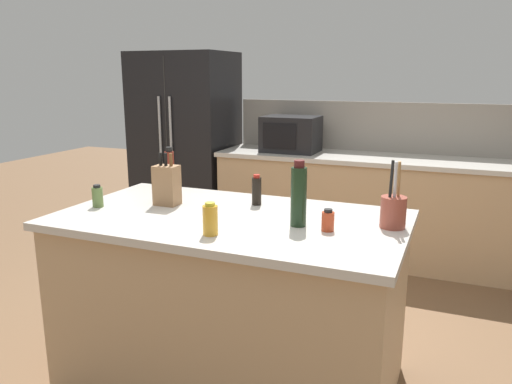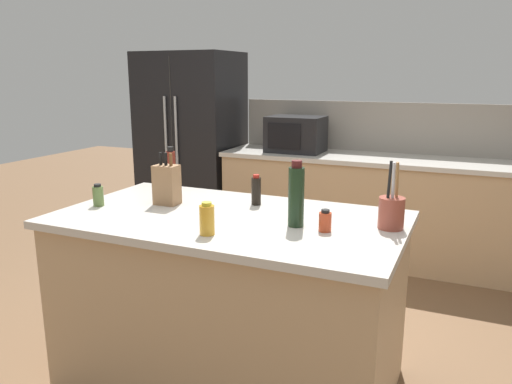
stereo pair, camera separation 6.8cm
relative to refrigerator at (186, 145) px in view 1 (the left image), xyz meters
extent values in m
plane|color=brown|center=(1.57, -2.25, -0.93)|extent=(14.00, 14.00, 0.00)
cube|color=tan|center=(1.87, -0.05, -0.48)|extent=(2.66, 0.62, 0.90)
cube|color=beige|center=(1.87, -0.05, -0.01)|extent=(2.70, 0.66, 0.04)
cube|color=gray|center=(1.87, 0.27, 0.24)|extent=(2.66, 0.03, 0.46)
cube|color=tan|center=(1.57, -2.25, -0.48)|extent=(1.71, 0.93, 0.90)
cube|color=beige|center=(1.57, -2.25, -0.01)|extent=(1.77, 0.99, 0.04)
cube|color=black|center=(0.00, 0.00, 0.00)|extent=(0.96, 0.72, 1.86)
cube|color=#2D2D2D|center=(0.00, -0.36, 0.00)|extent=(0.01, 0.00, 1.77)
cylinder|color=#ADB2B7|center=(-0.06, -0.38, 0.00)|extent=(0.02, 0.02, 1.03)
cylinder|color=#ADB2B7|center=(0.06, -0.38, 0.00)|extent=(0.02, 0.02, 1.03)
cube|color=black|center=(1.16, -0.05, 0.17)|extent=(0.51, 0.38, 0.33)
cube|color=black|center=(1.11, -0.24, 0.17)|extent=(0.32, 0.01, 0.23)
cube|color=#936B47|center=(1.15, -2.17, 0.12)|extent=(0.13, 0.10, 0.22)
cylinder|color=black|center=(1.12, -2.17, 0.26)|extent=(0.02, 0.02, 0.07)
cylinder|color=black|center=(1.15, -2.17, 0.26)|extent=(0.02, 0.02, 0.07)
cylinder|color=brown|center=(1.18, -2.17, 0.26)|extent=(0.02, 0.02, 0.07)
cylinder|color=brown|center=(2.37, -2.13, 0.08)|extent=(0.12, 0.12, 0.15)
cylinder|color=olive|center=(2.38, -2.12, 0.24)|extent=(0.01, 0.05, 0.18)
cylinder|color=black|center=(2.35, -2.13, 0.24)|extent=(0.01, 0.05, 0.18)
cylinder|color=#B2B2B7|center=(2.37, -2.15, 0.24)|extent=(0.01, 0.03, 0.18)
cylinder|color=black|center=(1.94, -2.28, 0.15)|extent=(0.08, 0.08, 0.28)
cylinder|color=#4C1919|center=(1.94, -2.28, 0.31)|extent=(0.05, 0.05, 0.03)
cylinder|color=black|center=(1.61, -1.98, 0.08)|extent=(0.05, 0.05, 0.15)
cylinder|color=#B22319|center=(1.61, -1.98, 0.17)|extent=(0.03, 0.03, 0.02)
cylinder|color=gold|center=(1.62, -2.56, 0.08)|extent=(0.07, 0.07, 0.14)
cylinder|color=gold|center=(1.62, -2.56, 0.15)|extent=(0.04, 0.04, 0.02)
cylinder|color=#567038|center=(0.82, -2.36, 0.06)|extent=(0.06, 0.06, 0.11)
cylinder|color=black|center=(0.82, -2.36, 0.12)|extent=(0.04, 0.04, 0.02)
cylinder|color=#B73D1E|center=(2.09, -2.30, 0.05)|extent=(0.06, 0.06, 0.09)
cylinder|color=black|center=(2.09, -2.30, 0.10)|extent=(0.04, 0.04, 0.02)
cylinder|color=maroon|center=(0.97, -1.86, 0.13)|extent=(0.06, 0.06, 0.24)
cylinder|color=black|center=(0.97, -1.86, 0.26)|extent=(0.04, 0.04, 0.03)
camera|label=1|loc=(2.63, -4.47, 0.72)|focal=35.00mm
camera|label=2|loc=(2.69, -4.44, 0.72)|focal=35.00mm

